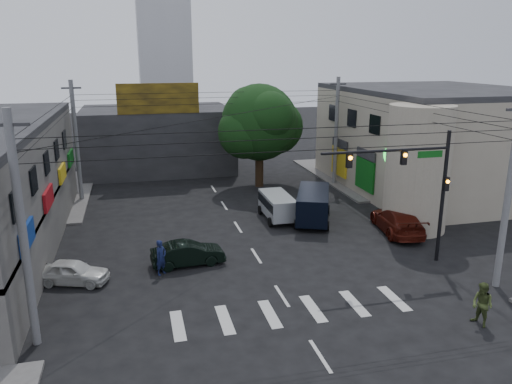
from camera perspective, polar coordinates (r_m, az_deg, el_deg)
name	(u,v)px	position (r m, az deg, el deg)	size (l,w,h in m)	color
ground	(265,270)	(26.57, 1.08, -8.92)	(160.00, 160.00, 0.00)	black
sidewalk_far_right	(400,174)	(49.20, 16.09, 2.03)	(16.00, 16.00, 0.15)	#514F4C
building_right	(434,141)	(44.29, 19.66, 5.49)	(14.00, 18.00, 8.00)	gray
corner_column	(417,169)	(33.12, 17.97, 2.54)	(4.00, 4.00, 8.00)	gray
building_far	(158,139)	(50.06, -11.18, 5.99)	(14.00, 10.00, 6.00)	#232326
billboard	(158,98)	(44.68, -11.11, 10.45)	(7.00, 0.30, 2.60)	olive
street_tree	(259,123)	(42.02, 0.39, 7.93)	(6.40, 6.40, 8.70)	black
traffic_gantry	(417,177)	(27.16, 17.87, 1.64)	(7.10, 0.35, 7.20)	black
utility_pole_near_left	(23,233)	(20.35, -25.12, -4.28)	(0.32, 0.32, 9.20)	#59595B
utility_pole_near_right	(508,196)	(26.06, 26.85, -0.39)	(0.32, 0.32, 9.20)	#59595B
utility_pole_far_left	(76,142)	(40.10, -19.84, 5.39)	(0.32, 0.32, 9.20)	#59595B
utility_pole_far_right	(336,132)	(43.28, 9.15, 6.78)	(0.32, 0.32, 9.20)	#59595B
dark_sedan	(188,254)	(27.21, -7.79, -6.98)	(4.01, 1.68, 1.29)	black
white_compact	(72,272)	(26.50, -20.24, -8.58)	(3.81, 2.49, 1.21)	silver
maroon_sedan	(397,221)	(32.95, 15.85, -3.16)	(3.06, 5.70, 1.57)	#48120A
silver_minivan	(277,207)	(34.16, 2.44, -1.76)	(1.71, 4.05, 1.74)	#B2B6BB
navy_van	(313,206)	(33.95, 6.54, -1.62)	(3.88, 5.67, 2.12)	black
traffic_officer	(161,257)	(26.21, -10.80, -7.36)	(0.80, 0.78, 1.85)	#11193E
pedestrian_olive	(482,305)	(23.16, 24.44, -11.65)	(0.91, 1.07, 1.90)	#3C4922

